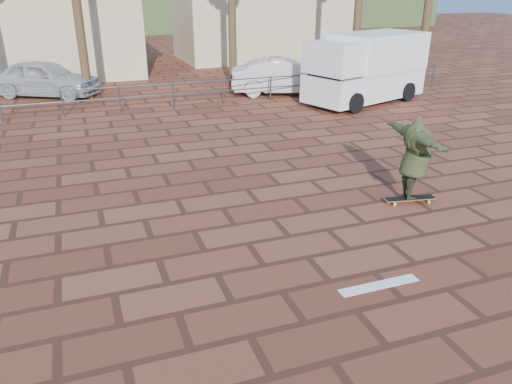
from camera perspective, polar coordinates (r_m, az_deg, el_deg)
The scene contains 11 objects.
ground at distance 8.96m, azimuth 5.93°, elevation -7.42°, with size 120.00×120.00×0.00m, color brown.
paint_stripe at distance 8.40m, azimuth 13.90°, elevation -10.30°, with size 1.40×0.22×0.01m, color white.
guardrail at distance 19.62m, azimuth -9.48°, elevation 11.34°, with size 24.06×0.06×1.00m.
building_west at distance 29.12m, azimuth -25.92°, elevation 16.35°, with size 12.60×7.60×4.50m.
building_east at distance 33.04m, azimuth 0.50°, elevation 19.47°, with size 10.60×6.60×5.00m.
longboard at distance 11.51m, azimuth 17.18°, elevation -0.73°, with size 1.18×0.46×0.11m.
skateboarder at distance 11.18m, azimuth 17.74°, elevation 3.68°, with size 2.25×0.61×1.83m, color #31391E.
campervan at distance 20.82m, azimuth 12.52°, elevation 13.79°, with size 5.55×3.70×2.66m.
car_silver at distance 23.25m, azimuth -23.00°, elevation 11.87°, with size 1.81×4.49×1.53m, color #AFB3B7.
car_white at distance 22.00m, azimuth 3.33°, elevation 13.04°, with size 1.60×4.58×1.51m, color silver.
street_sign at distance 23.62m, azimuth 16.74°, elevation 15.01°, with size 0.47×0.16×2.35m.
Camera 1 is at (-3.48, -6.92, 4.50)m, focal length 35.00 mm.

